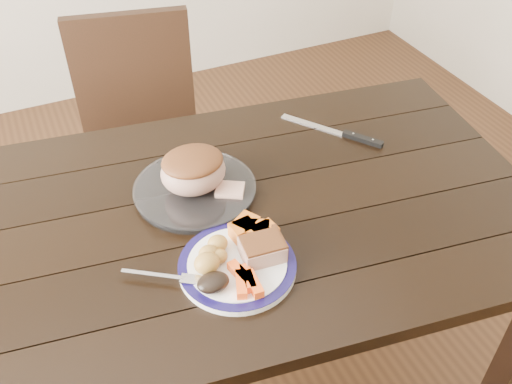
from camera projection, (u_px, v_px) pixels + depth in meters
name	position (u px, v px, depth m)	size (l,w,h in m)	color
ground	(232.00, 376.00, 1.90)	(4.00, 4.00, 0.00)	#472B16
dining_table	(225.00, 238.00, 1.47)	(1.70, 1.10, 0.75)	black
chair_far	(142.00, 134.00, 2.06)	(0.50, 0.50, 0.93)	black
dinner_plate	(237.00, 266.00, 1.26)	(0.26, 0.26, 0.02)	white
plate_rim	(237.00, 264.00, 1.26)	(0.26, 0.26, 0.02)	#110C3D
serving_platter	(195.00, 191.00, 1.46)	(0.30, 0.30, 0.02)	white
pork_slice	(262.00, 250.00, 1.26)	(0.09, 0.07, 0.04)	tan
roasted_potatoes	(211.00, 256.00, 1.24)	(0.10, 0.10, 0.05)	gold
carrot_batons	(246.00, 280.00, 1.21)	(0.06, 0.11, 0.02)	#FF5615
pumpkin_wedges	(253.00, 230.00, 1.31)	(0.10, 0.10, 0.04)	orange
dark_mushroom	(213.00, 282.00, 1.19)	(0.07, 0.05, 0.03)	black
fork	(167.00, 277.00, 1.23)	(0.16, 0.11, 0.00)	silver
roast_joint	(193.00, 172.00, 1.42)	(0.16, 0.14, 0.11)	#A97A67
cut_slice	(230.00, 190.00, 1.43)	(0.07, 0.06, 0.02)	tan
carving_knife	(350.00, 135.00, 1.65)	(0.20, 0.27, 0.01)	silver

